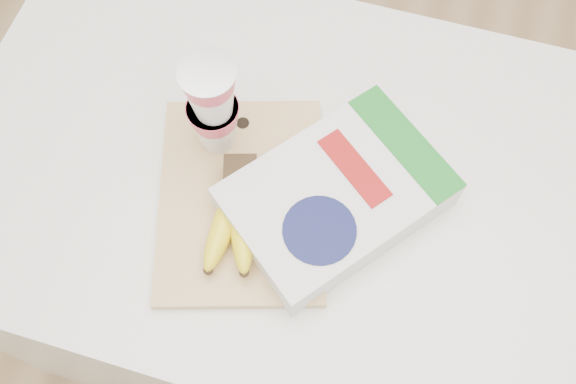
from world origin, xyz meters
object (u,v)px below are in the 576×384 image
object	(u,v)px
bananas	(242,216)
cutting_board	(241,198)
table	(284,251)
yogurt_stack	(213,106)
cereal_box	(336,196)

from	to	relation	value
bananas	cutting_board	bearing A→B (deg)	112.42
table	bananas	xyz separation A→B (m)	(-0.03, -0.11, 0.43)
cutting_board	yogurt_stack	xyz separation A→B (m)	(-0.06, 0.08, 0.11)
table	yogurt_stack	bearing A→B (deg)	174.92
cutting_board	yogurt_stack	world-z (taller)	yogurt_stack
table	cutting_board	xyz separation A→B (m)	(-0.04, -0.07, 0.40)
cutting_board	table	bearing A→B (deg)	42.70
cutting_board	cereal_box	world-z (taller)	cereal_box
table	yogurt_stack	world-z (taller)	yogurt_stack
bananas	yogurt_stack	world-z (taller)	yogurt_stack
table	bananas	distance (m)	0.45
table	cereal_box	distance (m)	0.44
cutting_board	bananas	bearing A→B (deg)	-84.54
yogurt_stack	cereal_box	bearing A→B (deg)	-13.70
table	yogurt_stack	xyz separation A→B (m)	(-0.10, 0.01, 0.51)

